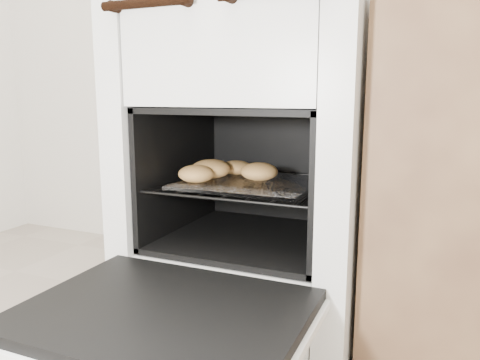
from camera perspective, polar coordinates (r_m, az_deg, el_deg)
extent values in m
cube|color=white|center=(1.43, 2.79, 3.77)|extent=(0.66, 0.70, 1.01)
cylinder|color=black|center=(1.18, -11.42, 20.41)|extent=(0.24, 0.02, 0.02)
cube|color=black|center=(1.01, -9.25, -15.70)|extent=(0.57, 0.44, 0.03)
cube|color=white|center=(1.02, -9.22, -16.70)|extent=(0.59, 0.46, 0.02)
cylinder|color=black|center=(1.46, -7.14, 0.22)|extent=(0.01, 0.46, 0.01)
cylinder|color=black|center=(1.29, 11.20, -1.25)|extent=(0.01, 0.46, 0.01)
cylinder|color=black|center=(1.17, -2.56, -2.36)|extent=(0.47, 0.01, 0.01)
cylinder|color=black|center=(1.56, 4.45, 0.92)|extent=(0.47, 0.01, 0.01)
cylinder|color=black|center=(1.45, -5.83, 0.11)|extent=(0.01, 0.44, 0.01)
cylinder|color=black|center=(1.41, -3.50, -0.08)|extent=(0.01, 0.44, 0.01)
cylinder|color=black|center=(1.39, -1.07, -0.27)|extent=(0.01, 0.44, 0.01)
cylinder|color=black|center=(1.36, 1.46, -0.48)|extent=(0.01, 0.44, 0.01)
cylinder|color=black|center=(1.34, 4.08, -0.69)|extent=(0.01, 0.44, 0.01)
cylinder|color=black|center=(1.32, 6.78, -0.90)|extent=(0.01, 0.44, 0.01)
cylinder|color=black|center=(1.30, 9.55, -1.12)|extent=(0.01, 0.44, 0.01)
cube|color=white|center=(1.34, 1.11, -0.36)|extent=(0.37, 0.33, 0.01)
ellipsoid|color=#DFA859|center=(1.46, -0.48, 1.54)|extent=(0.12, 0.12, 0.04)
ellipsoid|color=#DFA859|center=(1.39, -3.55, 1.38)|extent=(0.14, 0.14, 0.06)
ellipsoid|color=#DFA859|center=(1.35, 2.37, 1.04)|extent=(0.15, 0.15, 0.05)
ellipsoid|color=#DFA859|center=(1.33, -5.36, 0.78)|extent=(0.14, 0.14, 0.05)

